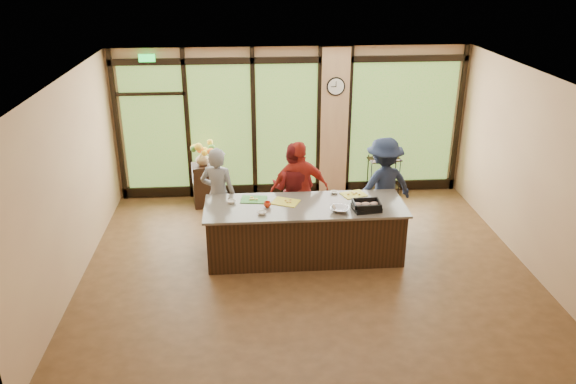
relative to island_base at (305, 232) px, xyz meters
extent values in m
plane|color=#4C321A|center=(0.00, -0.30, -0.44)|extent=(7.00, 7.00, 0.00)
plane|color=white|center=(0.00, -0.30, 2.56)|extent=(7.00, 7.00, 0.00)
plane|color=tan|center=(0.00, 2.70, 1.06)|extent=(7.00, 0.00, 7.00)
plane|color=tan|center=(-3.50, -0.30, 1.06)|extent=(0.00, 6.00, 6.00)
plane|color=tan|center=(3.50, -0.30, 1.06)|extent=(0.00, 6.00, 6.00)
cube|color=tan|center=(0.85, 2.64, 1.06)|extent=(0.55, 0.12, 3.00)
cube|color=black|center=(0.00, 2.65, 2.31)|extent=(6.90, 0.08, 0.12)
cube|color=black|center=(0.00, 2.65, -0.32)|extent=(6.90, 0.08, 0.20)
cube|color=#19D83F|center=(-2.70, 2.60, 2.39)|extent=(0.30, 0.04, 0.14)
cube|color=#355A1F|center=(-2.70, 2.67, 1.01)|extent=(1.20, 0.02, 2.50)
cube|color=#355A1F|center=(-1.40, 2.67, 1.01)|extent=(1.20, 0.02, 2.50)
cube|color=#355A1F|center=(-0.10, 2.67, 1.01)|extent=(1.20, 0.02, 2.50)
cube|color=#355A1F|center=(2.25, 2.67, 1.01)|extent=(2.10, 0.02, 2.50)
cube|color=black|center=(-3.40, 2.65, 1.06)|extent=(0.08, 0.08, 3.00)
cube|color=black|center=(-2.05, 2.65, 1.06)|extent=(0.08, 0.08, 3.00)
cube|color=black|center=(-0.75, 2.65, 1.06)|extent=(0.08, 0.08, 3.00)
cube|color=black|center=(0.55, 2.65, 1.06)|extent=(0.08, 0.08, 3.00)
cube|color=black|center=(1.15, 2.65, 1.06)|extent=(0.08, 0.08, 3.00)
cube|color=black|center=(3.40, 2.65, 1.06)|extent=(0.08, 0.08, 3.00)
cube|color=black|center=(0.00, 0.00, 0.00)|extent=(3.10, 1.00, 0.88)
cube|color=#6D665A|center=(0.00, 0.00, 0.46)|extent=(3.20, 1.10, 0.04)
cylinder|color=black|center=(0.85, 2.57, 1.81)|extent=(0.36, 0.04, 0.36)
cylinder|color=white|center=(0.85, 2.55, 1.81)|extent=(0.31, 0.01, 0.31)
cube|color=black|center=(0.85, 2.55, 1.86)|extent=(0.01, 0.00, 0.11)
cube|color=black|center=(0.80, 2.55, 1.81)|extent=(0.09, 0.00, 0.01)
imported|color=slate|center=(-1.40, 0.68, 0.40)|extent=(0.70, 0.56, 1.69)
imported|color=maroon|center=(-0.11, 0.85, 0.40)|extent=(1.01, 0.91, 1.68)
imported|color=#AB241A|center=(-0.01, 0.77, 0.42)|extent=(1.04, 0.50, 1.73)
imported|color=#192138|center=(1.45, 0.79, 0.44)|extent=(1.27, 0.95, 1.75)
cube|color=black|center=(0.94, -0.26, 0.52)|extent=(0.46, 0.38, 0.07)
imported|color=silver|center=(0.51, -0.28, 0.52)|extent=(0.37, 0.37, 0.07)
cube|color=#3A8A32|center=(-0.81, 0.27, 0.49)|extent=(0.45, 0.36, 0.01)
cube|color=gold|center=(-0.30, 0.13, 0.49)|extent=(0.51, 0.46, 0.01)
cube|color=gold|center=(0.85, 0.35, 0.49)|extent=(0.46, 0.40, 0.01)
imported|color=white|center=(-1.17, 0.17, 0.50)|extent=(0.15, 0.15, 0.04)
imported|color=white|center=(-0.70, -0.29, 0.50)|extent=(0.18, 0.18, 0.04)
imported|color=white|center=(0.54, 0.44, 0.50)|extent=(0.16, 0.16, 0.03)
imported|color=red|center=(-0.60, -0.03, 0.52)|extent=(0.12, 0.12, 0.09)
cube|color=black|center=(-1.76, 2.19, -0.02)|extent=(0.48, 0.48, 0.85)
imported|color=olive|center=(-1.76, 2.19, 0.54)|extent=(0.34, 0.34, 0.27)
cube|color=black|center=(1.88, 2.45, -0.28)|extent=(0.68, 0.45, 0.03)
cube|color=black|center=(1.88, 2.45, 0.33)|extent=(0.68, 0.45, 0.03)
cylinder|color=black|center=(1.59, 2.29, -0.03)|extent=(0.02, 0.02, 0.82)
cylinder|color=black|center=(2.17, 2.29, -0.03)|extent=(0.02, 0.02, 0.82)
cylinder|color=black|center=(1.59, 2.61, -0.03)|extent=(0.02, 0.02, 0.82)
cylinder|color=black|center=(2.17, 2.61, -0.03)|extent=(0.02, 0.02, 0.82)
imported|color=silver|center=(1.68, 2.45, 0.39)|extent=(0.10, 0.10, 0.08)
imported|color=silver|center=(1.81, 2.45, 0.39)|extent=(0.10, 0.10, 0.08)
imported|color=silver|center=(1.95, 2.45, 0.39)|extent=(0.10, 0.10, 0.08)
imported|color=silver|center=(2.08, 2.45, 0.39)|extent=(0.10, 0.10, 0.08)
camera|label=1|loc=(-0.88, -8.10, 4.16)|focal=35.00mm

